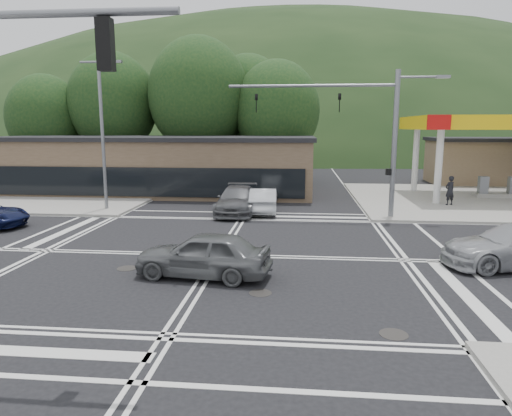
# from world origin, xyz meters

# --- Properties ---
(ground) EXTENTS (120.00, 120.00, 0.00)m
(ground) POSITION_xyz_m (0.00, 0.00, 0.00)
(ground) COLOR black
(ground) RESTS_ON ground
(sidewalk_ne) EXTENTS (16.00, 16.00, 0.15)m
(sidewalk_ne) POSITION_xyz_m (15.00, 15.00, 0.07)
(sidewalk_ne) COLOR gray
(sidewalk_ne) RESTS_ON ground
(sidewalk_nw) EXTENTS (16.00, 16.00, 0.15)m
(sidewalk_nw) POSITION_xyz_m (-15.00, 15.00, 0.07)
(sidewalk_nw) COLOR gray
(sidewalk_nw) RESTS_ON ground
(gas_station_canopy) EXTENTS (12.32, 8.34, 5.75)m
(gas_station_canopy) POSITION_xyz_m (16.99, 15.99, 5.04)
(gas_station_canopy) COLOR silver
(gas_station_canopy) RESTS_ON ground
(convenience_store) EXTENTS (10.00, 6.00, 3.80)m
(convenience_store) POSITION_xyz_m (20.00, 25.00, 1.90)
(convenience_store) COLOR #846B4F
(convenience_store) RESTS_ON ground
(commercial_row) EXTENTS (24.00, 8.00, 4.00)m
(commercial_row) POSITION_xyz_m (-8.00, 17.00, 2.00)
(commercial_row) COLOR brown
(commercial_row) RESTS_ON ground
(hill_north) EXTENTS (252.00, 126.00, 140.00)m
(hill_north) POSITION_xyz_m (0.00, 90.00, 0.00)
(hill_north) COLOR #1D3317
(hill_north) RESTS_ON ground
(tree_n_a) EXTENTS (8.00, 8.00, 11.75)m
(tree_n_a) POSITION_xyz_m (-14.00, 24.00, 7.14)
(tree_n_a) COLOR #382619
(tree_n_a) RESTS_ON ground
(tree_n_b) EXTENTS (9.00, 9.00, 12.98)m
(tree_n_b) POSITION_xyz_m (-6.00, 24.00, 7.79)
(tree_n_b) COLOR #382619
(tree_n_b) RESTS_ON ground
(tree_n_c) EXTENTS (7.60, 7.60, 10.87)m
(tree_n_c) POSITION_xyz_m (1.00, 24.00, 6.49)
(tree_n_c) COLOR #382619
(tree_n_c) RESTS_ON ground
(tree_n_d) EXTENTS (6.80, 6.80, 9.76)m
(tree_n_d) POSITION_xyz_m (-20.00, 23.00, 5.84)
(tree_n_d) COLOR #382619
(tree_n_d) RESTS_ON ground
(tree_n_e) EXTENTS (8.40, 8.40, 11.98)m
(tree_n_e) POSITION_xyz_m (-2.00, 28.00, 7.14)
(tree_n_e) COLOR #382619
(tree_n_e) RESTS_ON ground
(streetlight_nw) EXTENTS (2.50, 0.25, 9.00)m
(streetlight_nw) POSITION_xyz_m (-8.44, 9.00, 5.05)
(streetlight_nw) COLOR slate
(streetlight_nw) RESTS_ON ground
(signal_mast_ne) EXTENTS (11.65, 0.30, 8.00)m
(signal_mast_ne) POSITION_xyz_m (6.95, 8.20, 5.07)
(signal_mast_ne) COLOR slate
(signal_mast_ne) RESTS_ON ground
(car_grey_center) EXTENTS (4.75, 2.38, 1.55)m
(car_grey_center) POSITION_xyz_m (-0.05, -2.60, 0.78)
(car_grey_center) COLOR #5A5D5F
(car_grey_center) RESTS_ON ground
(car_queue_a) EXTENTS (1.80, 4.49, 1.45)m
(car_queue_a) POSITION_xyz_m (1.00, 9.43, 0.73)
(car_queue_a) COLOR silver
(car_queue_a) RESTS_ON ground
(car_queue_b) EXTENTS (1.91, 4.14, 1.38)m
(car_queue_b) POSITION_xyz_m (1.00, 14.39, 0.69)
(car_queue_b) COLOR beige
(car_queue_b) RESTS_ON ground
(car_northbound) EXTENTS (2.20, 5.39, 1.56)m
(car_northbound) POSITION_xyz_m (-0.50, 9.00, 0.78)
(car_northbound) COLOR #535457
(car_northbound) RESTS_ON ground
(pedestrian) EXTENTS (0.80, 0.70, 1.84)m
(pedestrian) POSITION_xyz_m (12.58, 12.28, 1.07)
(pedestrian) COLOR black
(pedestrian) RESTS_ON sidewalk_ne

